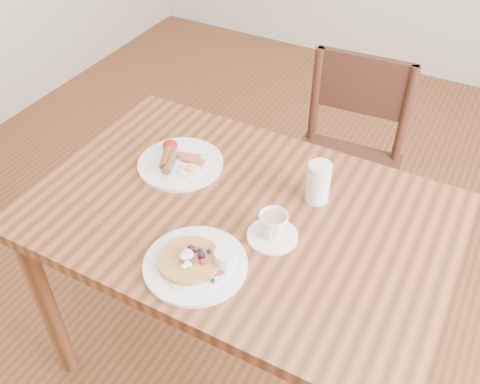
% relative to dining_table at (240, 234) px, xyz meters
% --- Properties ---
extents(ground, '(5.00, 5.00, 0.00)m').
position_rel_dining_table_xyz_m(ground, '(0.00, 0.00, -0.65)').
color(ground, brown).
rests_on(ground, ground).
extents(dining_table, '(1.20, 0.80, 0.75)m').
position_rel_dining_table_xyz_m(dining_table, '(0.00, 0.00, 0.00)').
color(dining_table, brown).
rests_on(dining_table, ground).
extents(chair_far, '(0.45, 0.45, 0.88)m').
position_rel_dining_table_xyz_m(chair_far, '(0.10, 0.70, -0.16)').
color(chair_far, '#3E1F16').
rests_on(chair_far, ground).
extents(pancake_plate, '(0.27, 0.27, 0.06)m').
position_rel_dining_table_xyz_m(pancake_plate, '(0.00, -0.24, 0.11)').
color(pancake_plate, white).
rests_on(pancake_plate, dining_table).
extents(breakfast_plate, '(0.27, 0.27, 0.04)m').
position_rel_dining_table_xyz_m(breakfast_plate, '(-0.27, 0.09, 0.11)').
color(breakfast_plate, white).
rests_on(breakfast_plate, dining_table).
extents(teacup_saucer, '(0.14, 0.14, 0.08)m').
position_rel_dining_table_xyz_m(teacup_saucer, '(0.13, -0.05, 0.14)').
color(teacup_saucer, white).
rests_on(teacup_saucer, dining_table).
extents(water_glass, '(0.07, 0.07, 0.13)m').
position_rel_dining_table_xyz_m(water_glass, '(0.17, 0.15, 0.16)').
color(water_glass, silver).
rests_on(water_glass, dining_table).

